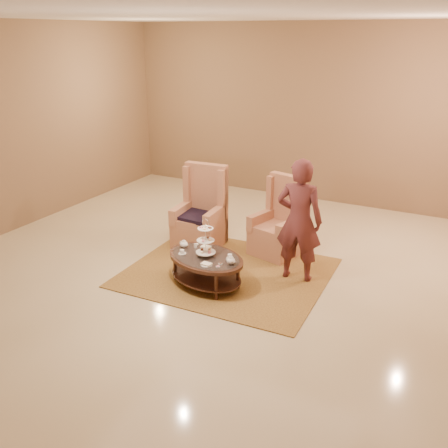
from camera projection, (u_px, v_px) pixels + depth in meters
The scene contains 9 objects.
ground at pixel (216, 273), 7.30m from camera, with size 8.00×8.00×0.00m, color beige.
ceiling at pixel (216, 273), 7.30m from camera, with size 8.00×8.00×0.02m, color silver.
wall_back at pixel (311, 114), 9.98m from camera, with size 8.00×0.04×3.50m, color #846548.
wall_left at pixel (7, 130), 8.40m from camera, with size 0.04×8.00×3.50m, color #846548.
rug at pixel (227, 272), 7.29m from camera, with size 2.89×2.44×0.02m.
tea_table at pixel (206, 261), 6.83m from camera, with size 1.36×1.11×0.98m.
armchair_left at pixel (202, 219), 8.11m from camera, with size 0.77×0.79×1.32m.
armchair_right at pixel (280, 228), 7.82m from camera, with size 0.82×0.84×1.24m.
person at pixel (299, 221), 6.83m from camera, with size 0.68×0.48×1.75m.
Camera 1 is at (3.14, -5.75, 3.30)m, focal length 40.00 mm.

